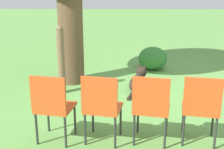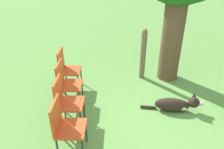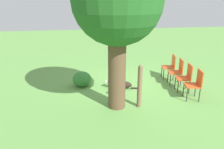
% 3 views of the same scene
% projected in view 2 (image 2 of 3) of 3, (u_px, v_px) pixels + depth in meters
% --- Properties ---
extents(ground_plane, '(30.00, 30.00, 0.00)m').
position_uv_depth(ground_plane, '(158.00, 108.00, 4.32)').
color(ground_plane, '#609947').
extents(dog, '(1.13, 0.45, 0.40)m').
position_uv_depth(dog, '(177.00, 104.00, 4.18)').
color(dog, '#2D231C').
rests_on(dog, ground_plane).
extents(fence_post, '(0.13, 0.13, 1.22)m').
position_uv_depth(fence_post, '(143.00, 54.00, 5.09)').
color(fence_post, brown).
rests_on(fence_post, ground_plane).
extents(red_chair_0, '(0.50, 0.51, 0.91)m').
position_uv_depth(red_chair_0, '(65.00, 124.00, 3.14)').
color(red_chair_0, '#D14C1E').
rests_on(red_chair_0, ground_plane).
extents(red_chair_1, '(0.50, 0.51, 0.91)m').
position_uv_depth(red_chair_1, '(66.00, 100.00, 3.66)').
color(red_chair_1, '#D14C1E').
rests_on(red_chair_1, ground_plane).
extents(red_chair_2, '(0.50, 0.51, 0.91)m').
position_uv_depth(red_chair_2, '(66.00, 81.00, 4.19)').
color(red_chair_2, '#D14C1E').
rests_on(red_chair_2, ground_plane).
extents(red_chair_3, '(0.50, 0.51, 0.91)m').
position_uv_depth(red_chair_3, '(67.00, 67.00, 4.71)').
color(red_chair_3, '#D14C1E').
rests_on(red_chair_3, ground_plane).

